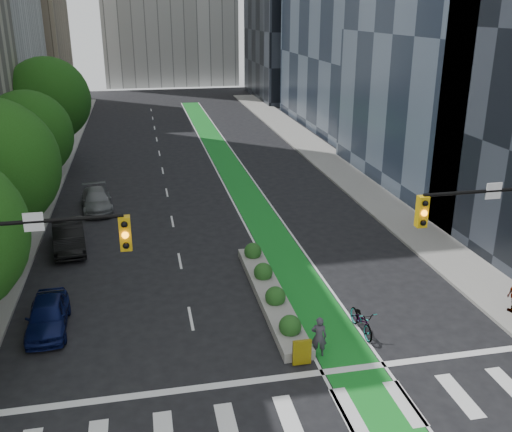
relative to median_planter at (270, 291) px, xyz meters
name	(u,v)px	position (x,y,z in m)	size (l,w,h in m)	color
ground	(282,400)	(-1.20, -7.04, -0.37)	(160.00, 160.00, 0.00)	black
sidewalk_left	(32,195)	(-13.00, 17.96, -0.30)	(3.60, 90.00, 0.15)	gray
sidewalk_right	(351,177)	(10.60, 17.96, -0.30)	(3.60, 90.00, 0.15)	gray
bike_lane_paint	(229,167)	(1.80, 22.96, -0.37)	(2.20, 70.00, 0.01)	#178025
building_tan_far	(2,3)	(-21.20, 58.96, 12.63)	(14.00, 16.00, 26.00)	tan
tree_midfar	(28,135)	(-12.20, 14.96, 4.57)	(5.60, 5.60, 7.76)	black
tree_far	(48,100)	(-12.20, 24.96, 5.32)	(6.60, 6.60, 9.00)	black
median_planter	(270,291)	(0.00, 0.00, 0.00)	(1.20, 10.26, 1.10)	gray
bicycle	(362,320)	(3.00, -3.52, 0.19)	(0.75, 2.14, 1.12)	gray
cyclist	(319,336)	(0.80, -4.74, 0.44)	(0.60, 0.39, 1.63)	#3C3843
parked_car_left_near	(48,315)	(-9.49, -0.75, 0.29)	(1.57, 3.91, 1.33)	#0B1344
parked_car_left_mid	(69,236)	(-9.48, 7.77, 0.39)	(1.61, 4.60, 1.52)	black
parked_car_left_far	(97,200)	(-8.37, 14.14, 0.29)	(1.85, 4.54, 1.32)	slate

